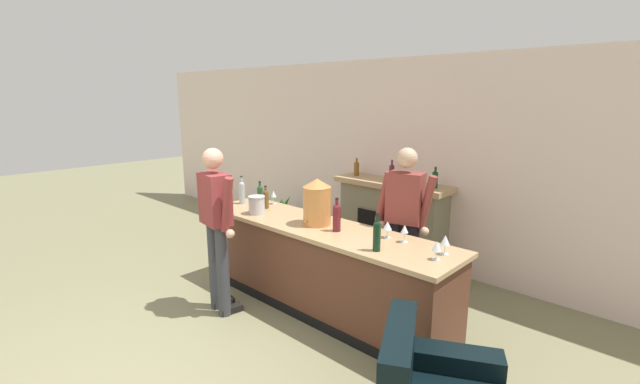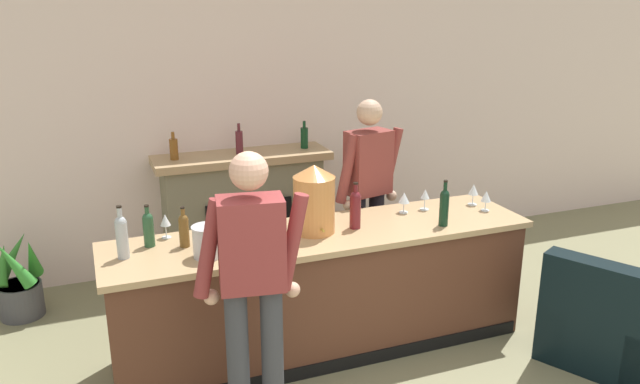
{
  "view_description": "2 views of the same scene",
  "coord_description": "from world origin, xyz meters",
  "px_view_note": "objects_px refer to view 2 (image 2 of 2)",
  "views": [
    {
      "loc": [
        2.97,
        -1.17,
        2.25
      ],
      "look_at": [
        -0.19,
        2.21,
        1.21
      ],
      "focal_mm": 24.0,
      "sensor_mm": 36.0,
      "label": 1
    },
    {
      "loc": [
        -1.46,
        -1.91,
        2.52
      ],
      "look_at": [
        0.18,
        2.33,
        1.1
      ],
      "focal_mm": 35.0,
      "sensor_mm": 36.0,
      "label": 2
    }
  ],
  "objects_px": {
    "wine_bottle_merlot_tall": "(148,228)",
    "wine_glass_front_right": "(165,221)",
    "copper_dispenser": "(314,199)",
    "wine_bottle_chardonnay_pale": "(184,229)",
    "person_bartender": "(368,193)",
    "potted_plant_corner": "(19,284)",
    "fireplace_stone": "(244,211)",
    "wine_bottle_riesling_slim": "(444,206)",
    "wine_glass_back_row": "(486,197)",
    "wine_glass_near_bucket": "(404,198)",
    "wine_glass_mid_counter": "(473,190)",
    "wine_glass_by_dispenser": "(425,195)",
    "person_customer": "(253,288)",
    "wine_bottle_rose_blush": "(122,235)",
    "wine_bottle_cabernet_heavy": "(355,208)",
    "ice_bucket_steel": "(207,241)",
    "armchair_black": "(607,326)"
  },
  "relations": [
    {
      "from": "copper_dispenser",
      "to": "wine_bottle_chardonnay_pale",
      "type": "bearing_deg",
      "value": 176.37
    },
    {
      "from": "fireplace_stone",
      "to": "wine_glass_front_right",
      "type": "height_order",
      "value": "fireplace_stone"
    },
    {
      "from": "ice_bucket_steel",
      "to": "wine_bottle_merlot_tall",
      "type": "height_order",
      "value": "wine_bottle_merlot_tall"
    },
    {
      "from": "wine_bottle_merlot_tall",
      "to": "wine_glass_by_dispenser",
      "type": "relative_size",
      "value": 1.73
    },
    {
      "from": "wine_glass_near_bucket",
      "to": "wine_bottle_cabernet_heavy",
      "type": "bearing_deg",
      "value": -160.59
    },
    {
      "from": "copper_dispenser",
      "to": "wine_glass_mid_counter",
      "type": "bearing_deg",
      "value": 4.41
    },
    {
      "from": "wine_glass_mid_counter",
      "to": "wine_glass_near_bucket",
      "type": "xyz_separation_m",
      "value": [
        -0.61,
        0.03,
        -0.01
      ]
    },
    {
      "from": "armchair_black",
      "to": "potted_plant_corner",
      "type": "bearing_deg",
      "value": 150.49
    },
    {
      "from": "fireplace_stone",
      "to": "wine_glass_near_bucket",
      "type": "height_order",
      "value": "fireplace_stone"
    },
    {
      "from": "fireplace_stone",
      "to": "person_bartender",
      "type": "xyz_separation_m",
      "value": [
        0.81,
        -1.01,
        0.38
      ]
    },
    {
      "from": "armchair_black",
      "to": "person_customer",
      "type": "distance_m",
      "value": 2.66
    },
    {
      "from": "wine_glass_front_right",
      "to": "copper_dispenser",
      "type": "bearing_deg",
      "value": -14.59
    },
    {
      "from": "person_customer",
      "to": "wine_bottle_rose_blush",
      "type": "distance_m",
      "value": 1.02
    },
    {
      "from": "wine_bottle_chardonnay_pale",
      "to": "wine_glass_by_dispenser",
      "type": "bearing_deg",
      "value": 2.58
    },
    {
      "from": "wine_bottle_merlot_tall",
      "to": "wine_glass_front_right",
      "type": "relative_size",
      "value": 1.68
    },
    {
      "from": "fireplace_stone",
      "to": "wine_glass_by_dispenser",
      "type": "relative_size",
      "value": 9.7
    },
    {
      "from": "wine_bottle_riesling_slim",
      "to": "person_customer",
      "type": "bearing_deg",
      "value": -160.12
    },
    {
      "from": "wine_bottle_merlot_tall",
      "to": "wine_glass_near_bucket",
      "type": "relative_size",
      "value": 1.78
    },
    {
      "from": "person_bartender",
      "to": "wine_glass_near_bucket",
      "type": "xyz_separation_m",
      "value": [
        0.09,
        -0.45,
        0.08
      ]
    },
    {
      "from": "wine_bottle_merlot_tall",
      "to": "potted_plant_corner",
      "type": "bearing_deg",
      "value": 129.05
    },
    {
      "from": "person_bartender",
      "to": "copper_dispenser",
      "type": "height_order",
      "value": "person_bartender"
    },
    {
      "from": "potted_plant_corner",
      "to": "ice_bucket_steel",
      "type": "bearing_deg",
      "value": -49.36
    },
    {
      "from": "wine_bottle_merlot_tall",
      "to": "wine_bottle_riesling_slim",
      "type": "xyz_separation_m",
      "value": [
        2.05,
        -0.37,
        0.02
      ]
    },
    {
      "from": "person_customer",
      "to": "wine_bottle_rose_blush",
      "type": "height_order",
      "value": "person_customer"
    },
    {
      "from": "person_customer",
      "to": "wine_bottle_merlot_tall",
      "type": "bearing_deg",
      "value": 115.83
    },
    {
      "from": "wine_bottle_riesling_slim",
      "to": "wine_glass_by_dispenser",
      "type": "distance_m",
      "value": 0.37
    },
    {
      "from": "wine_glass_back_row",
      "to": "wine_glass_near_bucket",
      "type": "xyz_separation_m",
      "value": [
        -0.62,
        0.19,
        0.0
      ]
    },
    {
      "from": "wine_bottle_chardonnay_pale",
      "to": "wine_glass_near_bucket",
      "type": "bearing_deg",
      "value": 2.74
    },
    {
      "from": "wine_glass_mid_counter",
      "to": "wine_glass_back_row",
      "type": "height_order",
      "value": "wine_glass_mid_counter"
    },
    {
      "from": "fireplace_stone",
      "to": "person_customer",
      "type": "xyz_separation_m",
      "value": [
        -0.55,
        -2.39,
        0.39
      ]
    },
    {
      "from": "armchair_black",
      "to": "wine_glass_back_row",
      "type": "distance_m",
      "value": 1.26
    },
    {
      "from": "ice_bucket_steel",
      "to": "wine_glass_by_dispenser",
      "type": "height_order",
      "value": "ice_bucket_steel"
    },
    {
      "from": "wine_bottle_chardonnay_pale",
      "to": "wine_glass_front_right",
      "type": "xyz_separation_m",
      "value": [
        -0.09,
        0.2,
        -0.0
      ]
    },
    {
      "from": "armchair_black",
      "to": "person_customer",
      "type": "height_order",
      "value": "person_customer"
    },
    {
      "from": "armchair_black",
      "to": "wine_glass_front_right",
      "type": "xyz_separation_m",
      "value": [
        -2.89,
        1.18,
        0.78
      ]
    },
    {
      "from": "wine_bottle_merlot_tall",
      "to": "wine_glass_front_right",
      "type": "xyz_separation_m",
      "value": [
        0.12,
        0.11,
        -0.01
      ]
    },
    {
      "from": "armchair_black",
      "to": "wine_bottle_cabernet_heavy",
      "type": "xyz_separation_m",
      "value": [
        -1.59,
        0.89,
        0.81
      ]
    },
    {
      "from": "wine_glass_mid_counter",
      "to": "wine_glass_back_row",
      "type": "bearing_deg",
      "value": -87.23
    },
    {
      "from": "armchair_black",
      "to": "copper_dispenser",
      "type": "distance_m",
      "value": 2.29
    },
    {
      "from": "armchair_black",
      "to": "wine_glass_mid_counter",
      "type": "height_order",
      "value": "wine_glass_mid_counter"
    },
    {
      "from": "person_bartender",
      "to": "copper_dispenser",
      "type": "distance_m",
      "value": 0.93
    },
    {
      "from": "fireplace_stone",
      "to": "wine_bottle_chardonnay_pale",
      "type": "bearing_deg",
      "value": -117.06
    },
    {
      "from": "wine_bottle_merlot_tall",
      "to": "wine_glass_by_dispenser",
      "type": "distance_m",
      "value": 2.1
    },
    {
      "from": "fireplace_stone",
      "to": "armchair_black",
      "type": "height_order",
      "value": "fireplace_stone"
    },
    {
      "from": "ice_bucket_steel",
      "to": "person_customer",
      "type": "bearing_deg",
      "value": -78.43
    },
    {
      "from": "person_bartender",
      "to": "wine_glass_mid_counter",
      "type": "distance_m",
      "value": 0.85
    },
    {
      "from": "armchair_black",
      "to": "wine_glass_mid_counter",
      "type": "distance_m",
      "value": 1.38
    },
    {
      "from": "copper_dispenser",
      "to": "ice_bucket_steel",
      "type": "distance_m",
      "value": 0.82
    },
    {
      "from": "person_customer",
      "to": "wine_glass_front_right",
      "type": "relative_size",
      "value": 10.18
    },
    {
      "from": "fireplace_stone",
      "to": "potted_plant_corner",
      "type": "xyz_separation_m",
      "value": [
        -1.96,
        -0.27,
        -0.3
      ]
    }
  ]
}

